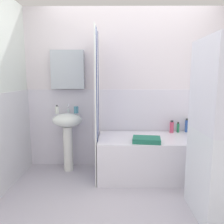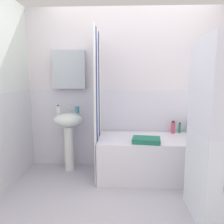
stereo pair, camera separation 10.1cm
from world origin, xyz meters
The scene contains 13 objects.
ground_plane centered at (0.00, 0.00, -0.02)m, with size 4.80×5.60×0.04m, color #B5B1BF.
wall_back_tiled centered at (-0.05, 1.26, 1.14)m, with size 3.60×0.18×2.40m.
sink centered at (-0.90, 1.03, 0.63)m, with size 0.44×0.34×0.86m.
faucet centered at (-0.90, 1.11, 0.93)m, with size 0.03×0.12×0.12m.
soap_dispenser centered at (-1.04, 1.00, 0.92)m, with size 0.05×0.05×0.13m.
toothbrush_cup centered at (-0.78, 1.06, 0.91)m, with size 0.06×0.06×0.10m, color teal.
bathtub centered at (0.34, 0.85, 0.28)m, with size 1.55×0.74×0.56m, color white.
shower_curtain centered at (-0.45, 0.85, 1.00)m, with size 0.01×0.74×2.00m.
lotion_bottle centered at (1.01, 1.14, 0.62)m, with size 0.06×0.06×0.15m.
body_wash_bottle centered at (0.88, 1.17, 0.65)m, with size 0.05×0.05×0.21m.
conditioner_bottle centered at (0.75, 1.16, 0.63)m, with size 0.04×0.04×0.16m.
shampoo_bottle centered at (0.65, 1.13, 0.64)m, with size 0.06×0.06×0.18m.
towel_folded centered at (0.20, 0.63, 0.59)m, with size 0.35×0.24×0.06m, color #226C55.
Camera 2 is at (-0.13, -2.10, 1.38)m, focal length 35.21 mm.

